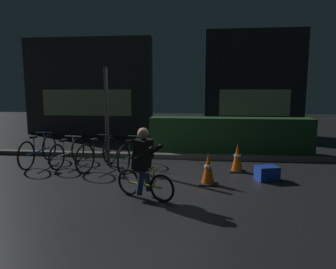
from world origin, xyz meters
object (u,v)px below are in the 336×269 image
(cyclist, at_px, (144,163))
(traffic_cone_far, at_px, (237,158))
(parked_bike_center_left, at_px, (99,154))
(traffic_cone_near, at_px, (208,169))
(blue_crate, at_px, (267,173))
(street_post, at_px, (107,117))
(parked_bike_leftmost, at_px, (39,151))
(parked_bike_left_mid, at_px, (68,153))
(parked_bike_center_right, at_px, (133,155))

(cyclist, bearing_deg, traffic_cone_far, 71.65)
(parked_bike_center_left, relative_size, cyclist, 1.34)
(traffic_cone_near, distance_m, cyclist, 1.49)
(blue_crate, bearing_deg, traffic_cone_far, 129.68)
(street_post, height_order, blue_crate, street_post)
(parked_bike_leftmost, distance_m, blue_crate, 5.55)
(traffic_cone_far, relative_size, cyclist, 0.53)
(parked_bike_leftmost, relative_size, blue_crate, 4.00)
(traffic_cone_far, xyz_separation_m, blue_crate, (0.54, -0.65, -0.17))
(traffic_cone_far, xyz_separation_m, cyclist, (-1.83, -1.97, 0.31))
(parked_bike_left_mid, height_order, traffic_cone_near, parked_bike_left_mid)
(traffic_cone_far, bearing_deg, blue_crate, -50.32)
(traffic_cone_near, height_order, cyclist, cyclist)
(traffic_cone_far, bearing_deg, traffic_cone_near, -123.52)
(parked_bike_leftmost, height_order, blue_crate, parked_bike_leftmost)
(blue_crate, relative_size, cyclist, 0.35)
(street_post, bearing_deg, traffic_cone_far, -4.41)
(traffic_cone_near, bearing_deg, cyclist, -140.85)
(parked_bike_center_left, height_order, parked_bike_center_right, parked_bike_center_left)
(parked_bike_left_mid, bearing_deg, street_post, -74.85)
(street_post, height_order, cyclist, street_post)
(parked_bike_left_mid, bearing_deg, parked_bike_center_left, -95.62)
(parked_bike_left_mid, height_order, blue_crate, parked_bike_left_mid)
(street_post, distance_m, traffic_cone_near, 2.95)
(parked_bike_center_right, height_order, traffic_cone_far, parked_bike_center_right)
(parked_bike_center_right, bearing_deg, parked_bike_leftmost, 96.63)
(traffic_cone_near, height_order, blue_crate, traffic_cone_near)
(parked_bike_leftmost, distance_m, parked_bike_center_right, 2.47)
(parked_bike_center_right, xyz_separation_m, traffic_cone_near, (1.79, -1.01, -0.04))
(street_post, height_order, traffic_cone_far, street_post)
(parked_bike_leftmost, xyz_separation_m, blue_crate, (5.50, -0.75, -0.22))
(parked_bike_leftmost, xyz_separation_m, traffic_cone_far, (4.95, -0.10, -0.05))
(parked_bike_left_mid, distance_m, traffic_cone_near, 3.68)
(parked_bike_leftmost, bearing_deg, traffic_cone_near, -104.25)
(blue_crate, bearing_deg, street_post, 166.43)
(parked_bike_center_right, bearing_deg, traffic_cone_near, -109.73)
(street_post, bearing_deg, cyclist, -58.58)
(parked_bike_leftmost, height_order, parked_bike_left_mid, parked_bike_leftmost)
(parked_bike_center_left, distance_m, traffic_cone_near, 2.78)
(street_post, xyz_separation_m, parked_bike_center_left, (-0.13, -0.34, -0.86))
(parked_bike_leftmost, relative_size, parked_bike_center_right, 1.06)
(traffic_cone_far, bearing_deg, parked_bike_center_right, -179.03)
(parked_bike_center_right, distance_m, cyclist, 2.06)
(street_post, bearing_deg, parked_bike_center_left, -110.45)
(blue_crate, distance_m, cyclist, 2.76)
(traffic_cone_far, height_order, blue_crate, traffic_cone_far)
(street_post, xyz_separation_m, traffic_cone_far, (3.18, -0.25, -0.90))
(street_post, bearing_deg, parked_bike_center_right, -22.33)
(parked_bike_center_left, relative_size, traffic_cone_near, 2.63)
(blue_crate, bearing_deg, parked_bike_leftmost, 172.23)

